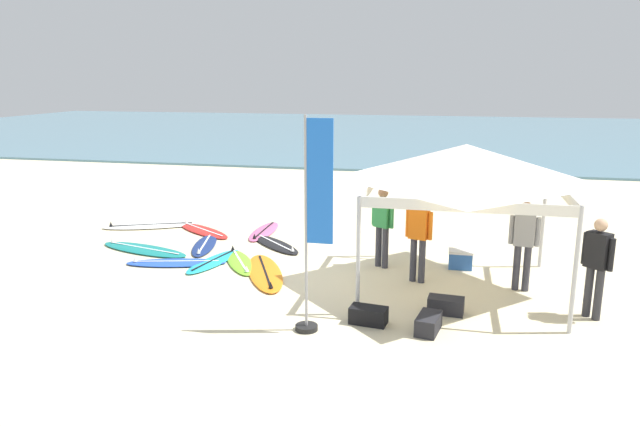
# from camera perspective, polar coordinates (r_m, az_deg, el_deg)

# --- Properties ---
(ground_plane) EXTENTS (80.00, 80.00, 0.00)m
(ground_plane) POSITION_cam_1_polar(r_m,az_deg,el_deg) (11.80, -0.27, -6.25)
(ground_plane) COLOR beige
(sea) EXTENTS (80.00, 36.00, 0.10)m
(sea) POSITION_cam_1_polar(r_m,az_deg,el_deg) (42.59, 9.32, 7.82)
(sea) COLOR #568499
(sea) RESTS_ON ground
(canopy_tent) EXTENTS (3.49, 3.49, 2.75)m
(canopy_tent) POSITION_cam_1_polar(r_m,az_deg,el_deg) (10.96, 14.03, 4.72)
(canopy_tent) COLOR #B7B7BC
(canopy_tent) RESTS_ON ground
(surfboard_cyan) EXTENTS (0.87, 1.92, 0.19)m
(surfboard_cyan) POSITION_cam_1_polar(r_m,az_deg,el_deg) (12.90, -10.31, -4.59)
(surfboard_cyan) COLOR #23B2CC
(surfboard_cyan) RESTS_ON ground
(surfboard_teal) EXTENTS (2.53, 1.27, 0.19)m
(surfboard_teal) POSITION_cam_1_polar(r_m,az_deg,el_deg) (14.14, -16.84, -3.37)
(surfboard_teal) COLOR #19847F
(surfboard_teal) RESTS_ON ground
(surfboard_navy) EXTENTS (0.92, 1.91, 0.19)m
(surfboard_navy) POSITION_cam_1_polar(r_m,az_deg,el_deg) (14.12, -11.23, -3.07)
(surfboard_navy) COLOR navy
(surfboard_navy) RESTS_ON ground
(surfboard_white) EXTENTS (2.59, 1.63, 0.19)m
(surfboard_white) POSITION_cam_1_polar(r_m,az_deg,el_deg) (16.32, -16.18, -1.14)
(surfboard_white) COLOR white
(surfboard_white) RESTS_ON ground
(surfboard_black) EXTENTS (1.77, 1.75, 0.19)m
(surfboard_black) POSITION_cam_1_polar(r_m,az_deg,el_deg) (13.97, -4.36, -3.02)
(surfboard_black) COLOR black
(surfboard_black) RESTS_ON ground
(surfboard_blue) EXTENTS (2.22, 1.08, 0.19)m
(surfboard_blue) POSITION_cam_1_polar(r_m,az_deg,el_deg) (12.97, -13.90, -4.68)
(surfboard_blue) COLOR blue
(surfboard_blue) RESTS_ON ground
(surfboard_orange) EXTENTS (1.61, 2.50, 0.19)m
(surfboard_orange) POSITION_cam_1_polar(r_m,az_deg,el_deg) (12.03, -5.40, -5.76)
(surfboard_orange) COLOR orange
(surfboard_orange) RESTS_ON ground
(surfboard_red) EXTENTS (2.05, 1.66, 0.19)m
(surfboard_red) POSITION_cam_1_polar(r_m,az_deg,el_deg) (15.47, -11.35, -1.64)
(surfboard_red) COLOR red
(surfboard_red) RESTS_ON ground
(surfboard_pink) EXTENTS (0.56, 1.96, 0.19)m
(surfboard_pink) POSITION_cam_1_polar(r_m,az_deg,el_deg) (15.16, -5.50, -1.75)
(surfboard_pink) COLOR pink
(surfboard_pink) RESTS_ON ground
(surfboard_lime) EXTENTS (1.37, 1.84, 0.19)m
(surfboard_lime) POSITION_cam_1_polar(r_m,az_deg,el_deg) (12.73, -7.80, -4.74)
(surfboard_lime) COLOR #7AD12D
(surfboard_lime) RESTS_ON ground
(person_green) EXTENTS (0.49, 0.37, 1.71)m
(person_green) POSITION_cam_1_polar(r_m,az_deg,el_deg) (12.23, 6.13, -0.80)
(person_green) COLOR #383842
(person_green) RESTS_ON ground
(person_orange) EXTENTS (0.52, 0.33, 1.71)m
(person_orange) POSITION_cam_1_polar(r_m,az_deg,el_deg) (11.43, 9.62, -1.90)
(person_orange) COLOR #383842
(person_orange) RESTS_ON ground
(person_grey) EXTENTS (0.54, 0.28, 1.71)m
(person_grey) POSITION_cam_1_polar(r_m,az_deg,el_deg) (11.47, 19.30, -2.43)
(person_grey) COLOR #383842
(person_grey) RESTS_ON ground
(person_black) EXTENTS (0.42, 0.41, 1.71)m
(person_black) POSITION_cam_1_polar(r_m,az_deg,el_deg) (10.59, 25.44, -4.26)
(person_black) COLOR #2D2D33
(person_black) RESTS_ON ground
(banner_flag) EXTENTS (0.60, 0.36, 3.40)m
(banner_flag) POSITION_cam_1_polar(r_m,az_deg,el_deg) (8.92, -0.67, -2.13)
(banner_flag) COLOR #99999E
(banner_flag) RESTS_ON ground
(gear_bag_near_tent) EXTENTS (0.63, 0.37, 0.28)m
(gear_bag_near_tent) POSITION_cam_1_polar(r_m,az_deg,el_deg) (10.28, 12.19, -8.77)
(gear_bag_near_tent) COLOR #232328
(gear_bag_near_tent) RESTS_ON ground
(gear_bag_by_pole) EXTENTS (0.64, 0.40, 0.28)m
(gear_bag_by_pole) POSITION_cam_1_polar(r_m,az_deg,el_deg) (9.69, 4.75, -9.89)
(gear_bag_by_pole) COLOR black
(gear_bag_by_pole) RESTS_ON ground
(gear_bag_on_sand) EXTENTS (0.42, 0.65, 0.28)m
(gear_bag_on_sand) POSITION_cam_1_polar(r_m,az_deg,el_deg) (9.52, 10.55, -10.52)
(gear_bag_on_sand) COLOR #232328
(gear_bag_on_sand) RESTS_ON ground
(cooler_box) EXTENTS (0.50, 0.36, 0.39)m
(cooler_box) POSITION_cam_1_polar(r_m,az_deg,el_deg) (12.64, 13.56, -4.36)
(cooler_box) COLOR #2D60B7
(cooler_box) RESTS_ON ground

